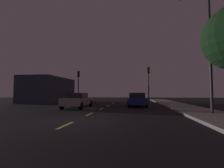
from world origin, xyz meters
TOP-DOWN VIEW (x-y plane):
  - ground_plane at (0.00, 7.00)m, footprint 80.00×80.00m
  - sidewalk_curb_right at (7.50, 7.00)m, footprint 3.00×40.00m
  - lane_stripe_nearest at (0.00, -1.20)m, footprint 0.16×1.60m
  - lane_stripe_second at (0.00, 2.60)m, footprint 0.16×1.60m
  - lane_stripe_third at (0.00, 6.40)m, footprint 0.16×1.60m
  - lane_stripe_fourth at (0.00, 10.20)m, footprint 0.16×1.60m
  - lane_stripe_fifth at (0.00, 14.00)m, footprint 0.16×1.60m
  - traffic_signal_left at (-5.32, 15.16)m, footprint 0.32×0.38m
  - traffic_signal_right at (4.86, 15.16)m, footprint 0.32×0.38m
  - car_stopped_ahead at (3.12, 9.57)m, footprint 2.11×4.58m
  - car_adjacent_lane at (-2.41, 6.94)m, footprint 2.02×4.61m
  - street_lamp_right at (7.48, 3.12)m, footprint 2.16×0.36m
  - storefront_left at (-10.41, 16.02)m, footprint 4.82×9.25m

SIDE VIEW (x-z plane):
  - ground_plane at x=0.00m, z-range 0.00..0.00m
  - lane_stripe_nearest at x=0.00m, z-range 0.00..0.01m
  - lane_stripe_second at x=0.00m, z-range 0.00..0.01m
  - lane_stripe_third at x=0.00m, z-range 0.00..0.01m
  - lane_stripe_fourth at x=0.00m, z-range 0.00..0.01m
  - lane_stripe_fifth at x=0.00m, z-range 0.00..0.01m
  - sidewalk_curb_right at x=7.50m, z-range 0.00..0.15m
  - car_stopped_ahead at x=3.12m, z-range 0.02..1.46m
  - car_adjacent_lane at x=-2.41m, z-range 0.03..1.46m
  - storefront_left at x=-10.41m, z-range 0.00..3.81m
  - traffic_signal_left at x=-5.32m, z-range 0.95..5.63m
  - traffic_signal_right at x=4.86m, z-range 1.01..6.06m
  - street_lamp_right at x=7.48m, z-range 0.78..8.73m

